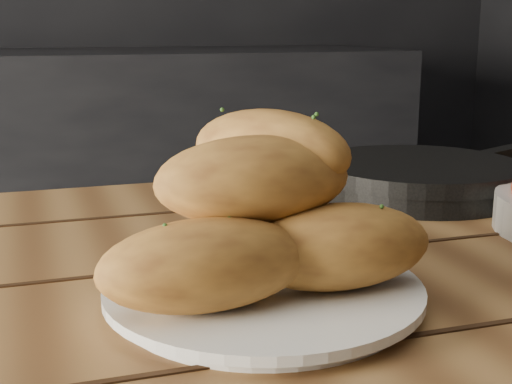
% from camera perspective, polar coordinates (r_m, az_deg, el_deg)
% --- Properties ---
extents(table, '(1.58, 0.95, 0.75)m').
position_cam_1_polar(table, '(0.71, 14.91, -13.51)').
color(table, olive).
rests_on(table, ground).
extents(plate, '(0.26, 0.26, 0.02)m').
position_cam_1_polar(plate, '(0.58, 0.62, -8.15)').
color(plate, white).
rests_on(plate, table).
extents(bread_rolls, '(0.27, 0.21, 0.14)m').
position_cam_1_polar(bread_rolls, '(0.56, 0.38, -1.74)').
color(bread_rolls, gold).
rests_on(bread_rolls, plate).
extents(skillet, '(0.39, 0.27, 0.05)m').
position_cam_1_polar(skillet, '(0.97, 12.90, 1.15)').
color(skillet, black).
rests_on(skillet, table).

